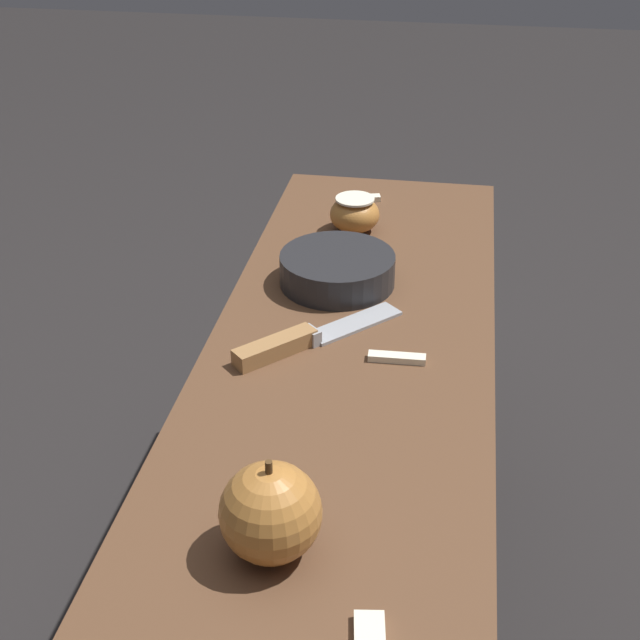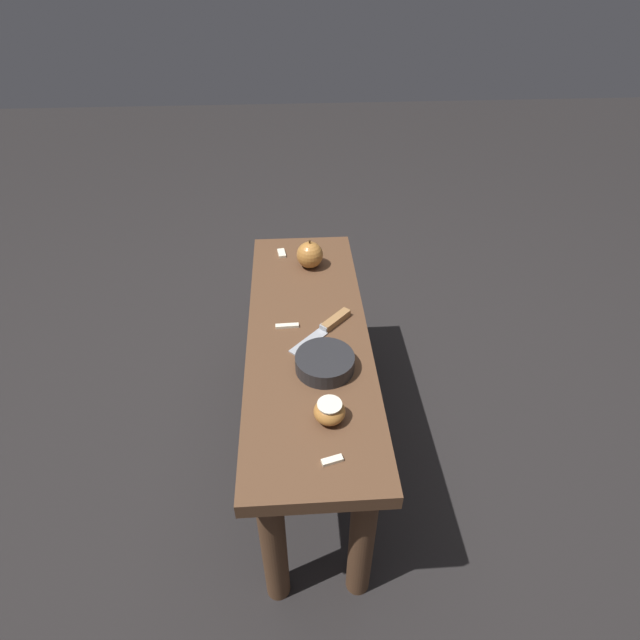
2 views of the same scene
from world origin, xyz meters
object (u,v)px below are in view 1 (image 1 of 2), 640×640
at_px(apple_cut, 355,214).
at_px(knife, 296,341).
at_px(bowl, 337,269).
at_px(apple_whole, 270,513).
at_px(wooden_bench, 348,419).

bearing_deg(apple_cut, knife, 175.62).
height_order(knife, bowl, bowl).
relative_size(apple_whole, apple_cut, 1.34).
xyz_separation_m(apple_whole, apple_cut, (0.64, 0.01, -0.02)).
height_order(wooden_bench, knife, knife).
height_order(wooden_bench, apple_whole, apple_whole).
height_order(apple_whole, apple_cut, apple_whole).
xyz_separation_m(wooden_bench, apple_whole, (-0.33, 0.02, 0.15)).
distance_m(apple_whole, bowl, 0.47).
xyz_separation_m(apple_whole, bowl, (0.47, 0.01, -0.02)).
height_order(knife, apple_whole, apple_whole).
distance_m(wooden_bench, apple_cut, 0.34).
bearing_deg(bowl, wooden_bench, -166.14).
distance_m(knife, bowl, 0.16).
relative_size(wooden_bench, apple_cut, 14.41).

